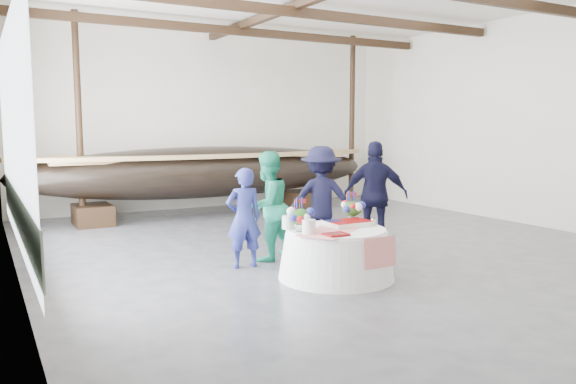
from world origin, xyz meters
TOP-DOWN VIEW (x-y plane):
  - floor at (0.00, 0.00)m, footprint 10.00×12.00m
  - wall_back at (0.00, 6.00)m, footprint 10.00×0.02m
  - wall_left at (-5.00, 0.00)m, footprint 0.02×12.00m
  - wall_right at (5.00, 0.00)m, footprint 0.02×12.00m
  - pavilion_structure at (0.00, 0.80)m, footprint 9.80×11.76m
  - open_bay at (-4.95, 1.00)m, footprint 0.03×7.00m
  - longboat_display at (-0.67, 4.61)m, footprint 8.77×1.75m
  - banquet_table at (-1.06, -1.47)m, footprint 1.63×1.63m
  - tabletop_items at (-1.10, -1.32)m, footprint 1.56×1.29m
  - guest_woman_blue at (-1.95, -0.30)m, footprint 0.58×0.41m
  - guest_woman_teal at (-1.42, -0.04)m, footprint 1.02×0.90m
  - guest_man_left at (-0.40, -0.01)m, footprint 1.34×1.10m
  - guest_man_right at (0.57, -0.24)m, footprint 1.16×1.01m

SIDE VIEW (x-z plane):
  - floor at x=0.00m, z-range -0.01..0.01m
  - banquet_table at x=-1.06m, z-range 0.00..0.70m
  - guest_woman_blue at x=-1.95m, z-range 0.00..1.51m
  - tabletop_items at x=-1.10m, z-range 0.65..1.05m
  - guest_woman_teal at x=-1.42m, z-range 0.00..1.74m
  - guest_man_left at x=-0.40m, z-range 0.00..1.80m
  - guest_man_right at x=0.57m, z-range 0.00..1.87m
  - longboat_display at x=-0.67m, z-range 0.23..1.87m
  - open_bay at x=-4.95m, z-range 0.23..3.43m
  - wall_back at x=0.00m, z-range 0.00..4.50m
  - wall_left at x=-5.00m, z-range 0.00..4.50m
  - wall_right at x=5.00m, z-range 0.00..4.50m
  - pavilion_structure at x=0.00m, z-range 1.75..6.25m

